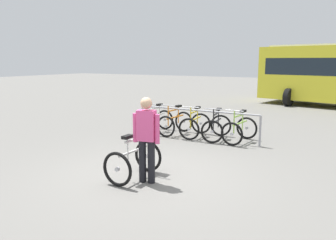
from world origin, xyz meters
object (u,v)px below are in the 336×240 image
object	(u,v)px
racked_bike_black	(217,127)
featured_bicycle	(137,153)
person_with_featured_bike	(147,136)
racked_bike_orange	(175,123)
racked_bike_yellow	(195,125)
racked_bike_lime	(240,130)
racked_bike_white	(156,121)

from	to	relation	value
racked_bike_black	featured_bicycle	xyz separation A→B (m)	(-0.18, -3.83, 0.12)
racked_bike_black	person_with_featured_bike	xyz separation A→B (m)	(0.17, -4.01, 0.54)
racked_bike_orange	racked_bike_yellow	xyz separation A→B (m)	(0.70, -0.01, -0.00)
racked_bike_black	racked_bike_lime	distance (m)	0.70
racked_bike_white	featured_bicycle	distance (m)	4.31
racked_bike_white	racked_bike_lime	bearing A→B (deg)	-0.65
featured_bicycle	person_with_featured_bike	bearing A→B (deg)	-27.40
racked_bike_lime	featured_bicycle	size ratio (longest dim) A/B	0.96
racked_bike_black	racked_bike_lime	world-z (taller)	same
racked_bike_lime	featured_bicycle	bearing A→B (deg)	-102.91
racked_bike_black	featured_bicycle	world-z (taller)	featured_bicycle
racked_bike_orange	featured_bicycle	world-z (taller)	featured_bicycle
person_with_featured_bike	racked_bike_black	bearing A→B (deg)	92.45
racked_bike_yellow	featured_bicycle	world-z (taller)	featured_bicycle
racked_bike_white	racked_bike_lime	size ratio (longest dim) A/B	0.96
racked_bike_white	racked_bike_black	xyz separation A→B (m)	(2.10, -0.02, 0.00)
racked_bike_yellow	racked_bike_black	bearing A→B (deg)	-0.65
person_with_featured_bike	racked_bike_lime	bearing A→B (deg)	82.49
racked_bike_orange	person_with_featured_bike	bearing A→B (deg)	-68.68
racked_bike_yellow	racked_bike_black	size ratio (longest dim) A/B	0.99
racked_bike_orange	featured_bicycle	size ratio (longest dim) A/B	0.96
featured_bicycle	racked_bike_white	bearing A→B (deg)	116.52
racked_bike_white	featured_bicycle	size ratio (longest dim) A/B	0.92
featured_bicycle	racked_bike_yellow	bearing A→B (deg)	97.77
racked_bike_lime	featured_bicycle	world-z (taller)	featured_bicycle
racked_bike_lime	featured_bicycle	xyz separation A→B (m)	(-0.88, -3.82, 0.12)
racked_bike_yellow	person_with_featured_bike	world-z (taller)	person_with_featured_bike
racked_bike_white	person_with_featured_bike	size ratio (longest dim) A/B	0.68
racked_bike_white	person_with_featured_bike	world-z (taller)	person_with_featured_bike
racked_bike_orange	racked_bike_black	bearing A→B (deg)	-0.65
racked_bike_lime	person_with_featured_bike	size ratio (longest dim) A/B	0.71
racked_bike_orange	racked_bike_white	bearing A→B (deg)	179.35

